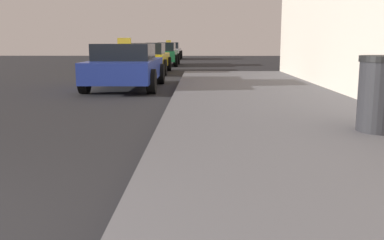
{
  "coord_description": "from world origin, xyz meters",
  "views": [
    {
      "loc": [
        2.59,
        -1.88,
        1.33
      ],
      "look_at": [
        2.51,
        2.96,
        0.46
      ],
      "focal_mm": 40.99,
      "sensor_mm": 36.0,
      "label": 1
    }
  ],
  "objects": [
    {
      "name": "car_green",
      "position": [
        0.45,
        22.97,
        0.64
      ],
      "size": [
        1.94,
        4.02,
        1.27
      ],
      "color": "#196638",
      "rests_on": "ground_plane"
    },
    {
      "name": "car_yellow",
      "position": [
        0.33,
        16.87,
        0.65
      ],
      "size": [
        1.92,
        4.28,
        1.27
      ],
      "color": "yellow",
      "rests_on": "ground_plane"
    },
    {
      "name": "car_silver",
      "position": [
        0.25,
        31.88,
        0.65
      ],
      "size": [
        1.96,
        4.01,
        1.43
      ],
      "color": "#B7B7BF",
      "rests_on": "ground_plane"
    },
    {
      "name": "trash_bin",
      "position": [
        5.04,
        3.9,
        0.65
      ],
      "size": [
        0.7,
        0.7,
        1.0
      ],
      "color": "black",
      "rests_on": "sidewalk"
    },
    {
      "name": "car_blue",
      "position": [
        0.5,
        10.63,
        0.65
      ],
      "size": [
        1.95,
        4.22,
        1.43
      ],
      "color": "#233899",
      "rests_on": "ground_plane"
    }
  ]
}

